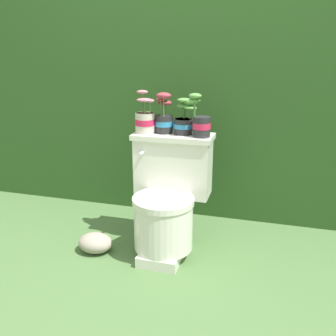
% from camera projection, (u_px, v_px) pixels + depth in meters
% --- Properties ---
extents(ground_plane, '(12.00, 12.00, 0.00)m').
position_uv_depth(ground_plane, '(161.00, 260.00, 2.21)').
color(ground_plane, '#4C703D').
extents(hedge_backdrop, '(3.50, 1.09, 1.76)m').
position_uv_depth(hedge_backdrop, '(204.00, 88.00, 3.06)').
color(hedge_backdrop, '#284C1E').
rests_on(hedge_backdrop, ground).
extents(toilet, '(0.48, 0.50, 0.70)m').
position_uv_depth(toilet, '(167.00, 198.00, 2.24)').
color(toilet, silver).
rests_on(toilet, ground).
extents(potted_plant_left, '(0.13, 0.12, 0.26)m').
position_uv_depth(potted_plant_left, '(145.00, 120.00, 2.24)').
color(potted_plant_left, beige).
rests_on(potted_plant_left, toilet).
extents(potted_plant_midleft, '(0.11, 0.13, 0.25)m').
position_uv_depth(potted_plant_midleft, '(164.00, 118.00, 2.24)').
color(potted_plant_midleft, '#262628').
rests_on(potted_plant_midleft, toilet).
extents(potted_plant_middle, '(0.14, 0.12, 0.21)m').
position_uv_depth(potted_plant_middle, '(184.00, 119.00, 2.22)').
color(potted_plant_middle, '#262628').
rests_on(potted_plant_middle, toilet).
extents(potted_plant_midright, '(0.13, 0.10, 0.25)m').
position_uv_depth(potted_plant_midright, '(201.00, 123.00, 2.15)').
color(potted_plant_midright, '#262628').
rests_on(potted_plant_midright, toilet).
extents(garden_stone, '(0.21, 0.17, 0.12)m').
position_uv_depth(garden_stone, '(95.00, 243.00, 2.29)').
color(garden_stone, '#9E9384').
rests_on(garden_stone, ground).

